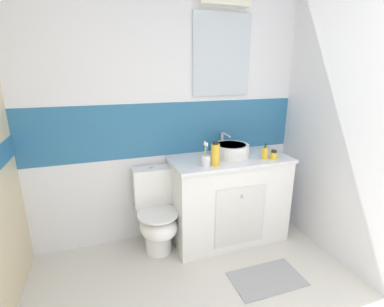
{
  "coord_description": "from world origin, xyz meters",
  "views": [
    {
      "loc": [
        -0.61,
        -0.11,
        1.65
      ],
      "look_at": [
        0.02,
        1.79,
        1.03
      ],
      "focal_mm": 26.01,
      "sensor_mm": 36.0,
      "label": 1
    }
  ],
  "objects": [
    {
      "name": "hair_gel_jar",
      "position": [
        0.88,
        1.97,
        0.89
      ],
      "size": [
        0.07,
        0.07,
        0.08
      ],
      "color": "yellow",
      "rests_on": "vanity_cabinet"
    },
    {
      "name": "vanity_cabinet",
      "position": [
        0.51,
        2.14,
        0.43
      ],
      "size": [
        1.11,
        0.55,
        0.85
      ],
      "color": "white",
      "rests_on": "ground_plane"
    },
    {
      "name": "wall_back_tiled",
      "position": [
        0.01,
        2.45,
        1.26
      ],
      "size": [
        3.2,
        0.2,
        2.5
      ],
      "color": "white",
      "rests_on": "ground_plane"
    },
    {
      "name": "bath_mat",
      "position": [
        0.56,
        1.47,
        0.01
      ],
      "size": [
        0.58,
        0.34,
        0.01
      ],
      "primitive_type": "cube",
      "color": "#99999E",
      "rests_on": "ground_plane"
    },
    {
      "name": "sink_basin",
      "position": [
        0.54,
        2.17,
        0.91
      ],
      "size": [
        0.34,
        0.39,
        0.19
      ],
      "color": "white",
      "rests_on": "vanity_cabinet"
    },
    {
      "name": "toilet",
      "position": [
        -0.2,
        2.16,
        0.36
      ],
      "size": [
        0.37,
        0.5,
        0.79
      ],
      "color": "white",
      "rests_on": "ground_plane"
    },
    {
      "name": "soap_dispenser",
      "position": [
        0.8,
        2.0,
        0.9
      ],
      "size": [
        0.06,
        0.06,
        0.15
      ],
      "color": "yellow",
      "rests_on": "vanity_cabinet"
    },
    {
      "name": "toothbrush_cup",
      "position": [
        0.21,
        1.97,
        0.91
      ],
      "size": [
        0.07,
        0.07,
        0.22
      ],
      "color": "white",
      "rests_on": "vanity_cabinet"
    },
    {
      "name": "mouthwash_bottle",
      "position": [
        0.29,
        1.97,
        0.95
      ],
      "size": [
        0.08,
        0.08,
        0.21
      ],
      "color": "yellow",
      "rests_on": "vanity_cabinet"
    }
  ]
}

